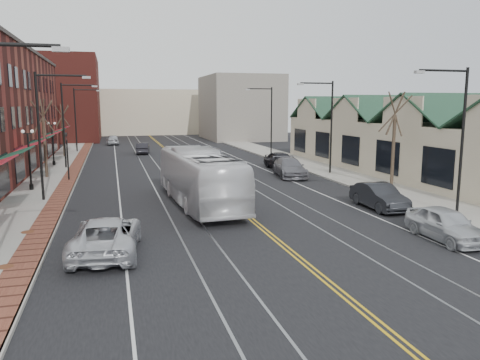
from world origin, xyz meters
TOP-DOWN VIEW (x-y plane):
  - ground at (0.00, 0.00)m, footprint 160.00×160.00m
  - sidewalk_left at (-12.00, 20.00)m, footprint 4.00×120.00m
  - sidewalk_right at (12.00, 20.00)m, footprint 4.00×120.00m
  - building_right at (18.00, 20.00)m, footprint 8.00×36.00m
  - backdrop_left at (-16.00, 70.00)m, footprint 14.00×18.00m
  - backdrop_mid at (0.00, 85.00)m, footprint 22.00×14.00m
  - backdrop_right at (15.00, 65.00)m, footprint 12.00×16.00m
  - streetlight_l_1 at (-11.05, 16.00)m, footprint 3.33×0.25m
  - streetlight_l_2 at (-11.05, 32.00)m, footprint 3.33×0.25m
  - streetlight_l_3 at (-11.05, 48.00)m, footprint 3.33×0.25m
  - streetlight_r_0 at (11.05, 6.00)m, footprint 3.33×0.25m
  - streetlight_r_1 at (11.05, 22.00)m, footprint 3.33×0.25m
  - streetlight_r_2 at (11.05, 38.00)m, footprint 3.33×0.25m
  - lamppost_l_2 at (-12.80, 20.00)m, footprint 0.84×0.28m
  - lamppost_l_3 at (-12.80, 34.00)m, footprint 0.84×0.28m
  - tree_left_near at (-12.50, 26.00)m, footprint 1.78×1.37m
  - tree_left_far at (-12.50, 42.00)m, footprint 1.66×1.28m
  - tree_right_mid at (12.50, 14.00)m, footprint 1.90×1.46m
  - manhole_mid at (-11.20, 3.00)m, footprint 0.60×0.60m
  - manhole_far at (-11.20, 8.00)m, footprint 0.60×0.60m
  - traffic_signal at (-10.60, 24.00)m, footprint 0.18×0.15m
  - transit_bus at (-2.00, 12.54)m, footprint 3.53×12.38m
  - parked_suv at (-7.50, 4.06)m, footprint 3.20×5.91m
  - parked_car_a at (7.50, 2.00)m, footprint 1.93×4.52m
  - parked_car_b at (8.10, 8.56)m, footprint 1.74×4.66m
  - parked_car_c at (7.50, 21.61)m, footprint 2.96×5.72m
  - parked_car_d at (8.44, 26.28)m, footprint 2.29×5.01m
  - distant_car_left at (-3.40, 43.98)m, footprint 1.94×4.33m
  - distant_car_right at (3.60, 34.04)m, footprint 2.30×4.91m
  - distant_car_far at (-7.00, 58.47)m, footprint 1.99×4.61m

SIDE VIEW (x-z plane):
  - ground at x=0.00m, z-range 0.00..0.00m
  - sidewalk_left at x=-12.00m, z-range 0.00..0.15m
  - sidewalk_right at x=12.00m, z-range 0.00..0.15m
  - manhole_mid at x=-11.20m, z-range 0.15..0.17m
  - manhole_far at x=-11.20m, z-range 0.15..0.17m
  - distant_car_left at x=-3.40m, z-range 0.00..1.38m
  - distant_car_right at x=3.60m, z-range 0.00..1.39m
  - parked_car_b at x=8.10m, z-range 0.00..1.52m
  - parked_car_a at x=7.50m, z-range 0.00..1.52m
  - distant_car_far at x=-7.00m, z-range 0.00..1.55m
  - parked_suv at x=-7.50m, z-range 0.00..1.58m
  - parked_car_c at x=7.50m, z-range 0.00..1.59m
  - parked_car_d at x=8.44m, z-range 0.00..1.67m
  - transit_bus at x=-2.00m, z-range 0.00..3.41m
  - lamppost_l_2 at x=-12.80m, z-range 0.07..4.34m
  - lamppost_l_3 at x=-12.80m, z-range 0.07..4.34m
  - building_right at x=18.00m, z-range 0.00..4.60m
  - traffic_signal at x=-10.60m, z-range 0.45..4.25m
  - tree_left_far at x=-12.50m, z-range 0.26..6.29m
  - tree_left_near at x=-12.50m, z-range 0.27..6.75m
  - tree_right_mid at x=12.50m, z-range 0.28..7.22m
  - backdrop_mid at x=0.00m, z-range 0.00..9.00m
  - streetlight_l_1 at x=-11.05m, z-range 1.03..9.03m
  - streetlight_l_2 at x=-11.05m, z-range 1.03..9.03m
  - streetlight_l_3 at x=-11.05m, z-range 1.03..9.03m
  - streetlight_r_0 at x=11.05m, z-range 1.03..9.03m
  - streetlight_r_1 at x=11.05m, z-range 1.03..9.03m
  - streetlight_r_2 at x=11.05m, z-range 1.03..9.03m
  - backdrop_right at x=15.00m, z-range 0.00..11.00m
  - backdrop_left at x=-16.00m, z-range 0.00..14.00m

